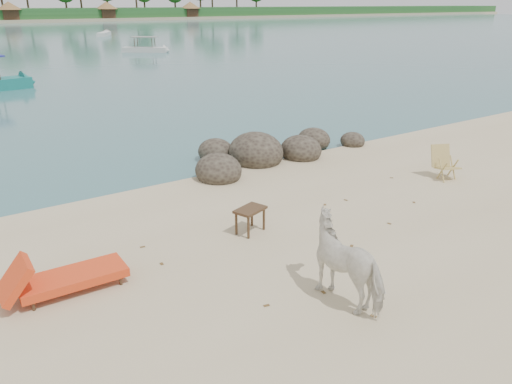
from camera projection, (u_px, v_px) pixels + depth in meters
boulders at (264, 153)px, 15.06m from camera, size 6.40×3.04×1.19m
cow at (350, 262)px, 7.82m from camera, size 0.89×1.65×1.33m
side_table at (250, 222)px, 10.25m from camera, size 0.75×0.60×0.52m
lounge_chair at (73, 273)px, 8.19m from camera, size 2.14×0.79×0.64m
deck_chair at (448, 164)px, 13.30m from camera, size 0.78×0.80×0.89m
boat_mid at (144, 39)px, 47.92m from camera, size 4.38×3.98×2.37m
boat_far at (104, 33)px, 71.71m from camera, size 3.63×5.13×0.61m
dead_leaves at (317, 245)px, 9.82m from camera, size 8.43×4.42×0.00m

